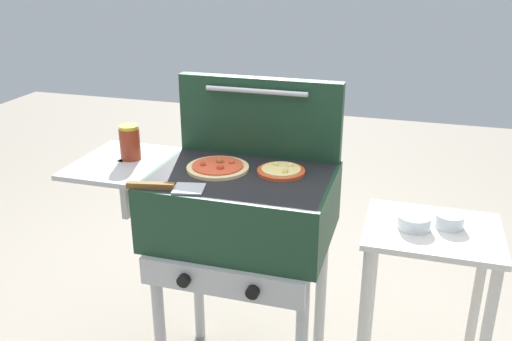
{
  "coord_description": "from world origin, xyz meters",
  "views": [
    {
      "loc": [
        0.56,
        -1.73,
        1.63
      ],
      "look_at": [
        0.05,
        0.0,
        0.92
      ],
      "focal_mm": 38.94,
      "sensor_mm": 36.0,
      "label": 1
    }
  ],
  "objects_px": {
    "pizza_cheese": "(281,171)",
    "pizza_pepperoni": "(218,167)",
    "topping_bowl_far": "(414,222)",
    "prep_table": "(426,287)",
    "spatula": "(166,187)",
    "grill": "(239,211)",
    "topping_bowl_near": "(449,221)",
    "sauce_jar": "(130,143)"
  },
  "relations": [
    {
      "from": "pizza_pepperoni",
      "to": "topping_bowl_near",
      "type": "xyz_separation_m",
      "value": [
        0.81,
        0.01,
        -0.11
      ]
    },
    {
      "from": "grill",
      "to": "spatula",
      "type": "height_order",
      "value": "spatula"
    },
    {
      "from": "pizza_cheese",
      "to": "topping_bowl_far",
      "type": "height_order",
      "value": "pizza_cheese"
    },
    {
      "from": "sauce_jar",
      "to": "spatula",
      "type": "relative_size",
      "value": 0.49
    },
    {
      "from": "pizza_cheese",
      "to": "sauce_jar",
      "type": "bearing_deg",
      "value": -177.99
    },
    {
      "from": "grill",
      "to": "topping_bowl_near",
      "type": "bearing_deg",
      "value": 2.84
    },
    {
      "from": "sauce_jar",
      "to": "pizza_cheese",
      "type": "bearing_deg",
      "value": 2.01
    },
    {
      "from": "prep_table",
      "to": "topping_bowl_far",
      "type": "relative_size",
      "value": 7.25
    },
    {
      "from": "prep_table",
      "to": "topping_bowl_far",
      "type": "distance_m",
      "value": 0.26
    },
    {
      "from": "pizza_pepperoni",
      "to": "topping_bowl_far",
      "type": "bearing_deg",
      "value": -2.61
    },
    {
      "from": "grill",
      "to": "topping_bowl_far",
      "type": "xyz_separation_m",
      "value": [
        0.61,
        -0.01,
        0.05
      ]
    },
    {
      "from": "pizza_cheese",
      "to": "pizza_pepperoni",
      "type": "relative_size",
      "value": 0.76
    },
    {
      "from": "pizza_cheese",
      "to": "pizza_pepperoni",
      "type": "bearing_deg",
      "value": -172.06
    },
    {
      "from": "sauce_jar",
      "to": "spatula",
      "type": "height_order",
      "value": "sauce_jar"
    },
    {
      "from": "sauce_jar",
      "to": "topping_bowl_near",
      "type": "height_order",
      "value": "sauce_jar"
    },
    {
      "from": "spatula",
      "to": "topping_bowl_near",
      "type": "relative_size",
      "value": 2.82
    },
    {
      "from": "grill",
      "to": "pizza_cheese",
      "type": "bearing_deg",
      "value": 21.08
    },
    {
      "from": "prep_table",
      "to": "topping_bowl_near",
      "type": "bearing_deg",
      "value": 32.96
    },
    {
      "from": "pizza_pepperoni",
      "to": "topping_bowl_far",
      "type": "xyz_separation_m",
      "value": [
        0.7,
        -0.03,
        -0.11
      ]
    },
    {
      "from": "pizza_pepperoni",
      "to": "spatula",
      "type": "height_order",
      "value": "pizza_pepperoni"
    },
    {
      "from": "pizza_pepperoni",
      "to": "pizza_cheese",
      "type": "bearing_deg",
      "value": 7.94
    },
    {
      "from": "grill",
      "to": "spatula",
      "type": "distance_m",
      "value": 0.31
    },
    {
      "from": "grill",
      "to": "topping_bowl_near",
      "type": "height_order",
      "value": "grill"
    },
    {
      "from": "prep_table",
      "to": "spatula",
      "type": "bearing_deg",
      "value": -167.28
    },
    {
      "from": "pizza_pepperoni",
      "to": "spatula",
      "type": "bearing_deg",
      "value": -115.89
    },
    {
      "from": "pizza_pepperoni",
      "to": "sauce_jar",
      "type": "bearing_deg",
      "value": 178.18
    },
    {
      "from": "pizza_cheese",
      "to": "spatula",
      "type": "relative_size",
      "value": 0.64
    },
    {
      "from": "sauce_jar",
      "to": "topping_bowl_near",
      "type": "xyz_separation_m",
      "value": [
        1.16,
        0.0,
        -0.16
      ]
    },
    {
      "from": "pizza_pepperoni",
      "to": "topping_bowl_near",
      "type": "distance_m",
      "value": 0.81
    },
    {
      "from": "prep_table",
      "to": "pizza_cheese",
      "type": "bearing_deg",
      "value": 174.58
    },
    {
      "from": "grill",
      "to": "pizza_pepperoni",
      "type": "bearing_deg",
      "value": 164.72
    },
    {
      "from": "pizza_pepperoni",
      "to": "sauce_jar",
      "type": "height_order",
      "value": "sauce_jar"
    },
    {
      "from": "topping_bowl_near",
      "to": "topping_bowl_far",
      "type": "bearing_deg",
      "value": -158.41
    },
    {
      "from": "pizza_cheese",
      "to": "grill",
      "type": "bearing_deg",
      "value": -158.92
    },
    {
      "from": "pizza_cheese",
      "to": "spatula",
      "type": "height_order",
      "value": "pizza_cheese"
    },
    {
      "from": "pizza_pepperoni",
      "to": "topping_bowl_near",
      "type": "relative_size",
      "value": 2.38
    },
    {
      "from": "grill",
      "to": "spatula",
      "type": "relative_size",
      "value": 3.61
    },
    {
      "from": "spatula",
      "to": "topping_bowl_near",
      "type": "xyz_separation_m",
      "value": [
        0.91,
        0.23,
        -0.1
      ]
    },
    {
      "from": "spatula",
      "to": "prep_table",
      "type": "xyz_separation_m",
      "value": [
        0.86,
        0.19,
        -0.35
      ]
    },
    {
      "from": "spatula",
      "to": "pizza_pepperoni",
      "type": "bearing_deg",
      "value": 64.11
    },
    {
      "from": "prep_table",
      "to": "topping_bowl_far",
      "type": "bearing_deg",
      "value": -168.52
    },
    {
      "from": "prep_table",
      "to": "topping_bowl_near",
      "type": "relative_size",
      "value": 8.28
    }
  ]
}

